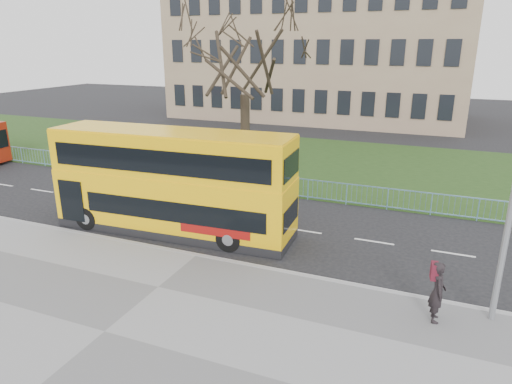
{
  "coord_description": "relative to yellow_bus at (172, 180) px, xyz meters",
  "views": [
    {
      "loc": [
        7.99,
        -15.18,
        7.72
      ],
      "look_at": [
        1.38,
        1.0,
        2.02
      ],
      "focal_mm": 32.0,
      "sensor_mm": 36.0,
      "label": 1
    }
  ],
  "objects": [
    {
      "name": "civic_building",
      "position": [
        -2.84,
        34.61,
        4.69
      ],
      "size": [
        30.0,
        15.0,
        14.0
      ],
      "primitive_type": "cube",
      "color": "#8F735A",
      "rests_on": "ground"
    },
    {
      "name": "ground",
      "position": [
        2.16,
        -0.39,
        -2.31
      ],
      "size": [
        120.0,
        120.0,
        0.0
      ],
      "primitive_type": "plane",
      "color": "black",
      "rests_on": "ground"
    },
    {
      "name": "guard_railing",
      "position": [
        2.16,
        6.21,
        -1.76
      ],
      "size": [
        40.0,
        0.12,
        1.1
      ],
      "primitive_type": null,
      "color": "#699FBC",
      "rests_on": "ground"
    },
    {
      "name": "kerb",
      "position": [
        2.16,
        -1.94,
        -2.24
      ],
      "size": [
        80.0,
        0.2,
        0.14
      ],
      "primitive_type": "cube",
      "color": "gray",
      "rests_on": "ground"
    },
    {
      "name": "pedestrian",
      "position": [
        10.61,
        -3.08,
        -1.28
      ],
      "size": [
        0.52,
        0.72,
        1.83
      ],
      "primitive_type": "imported",
      "rotation": [
        0.0,
        0.0,
        1.69
      ],
      "color": "black",
      "rests_on": "pavement"
    },
    {
      "name": "pavement",
      "position": [
        2.16,
        -7.14,
        -2.25
      ],
      "size": [
        80.0,
        10.5,
        0.12
      ],
      "primitive_type": "cube",
      "color": "slate",
      "rests_on": "ground"
    },
    {
      "name": "bare_tree",
      "position": [
        -0.84,
        9.61,
        3.44
      ],
      "size": [
        7.95,
        7.95,
        11.35
      ],
      "primitive_type": null,
      "color": "black",
      "rests_on": "grass_verge"
    },
    {
      "name": "grass_verge",
      "position": [
        2.16,
        13.91,
        -2.27
      ],
      "size": [
        80.0,
        15.4,
        0.08
      ],
      "primitive_type": "cube",
      "color": "#1C3613",
      "rests_on": "ground"
    },
    {
      "name": "yellow_bus",
      "position": [
        0.0,
        0.0,
        0.0
      ],
      "size": [
        10.39,
        2.95,
        4.31
      ],
      "rotation": [
        0.0,
        0.0,
        0.05
      ],
      "color": "#FFBD0A",
      "rests_on": "ground"
    }
  ]
}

